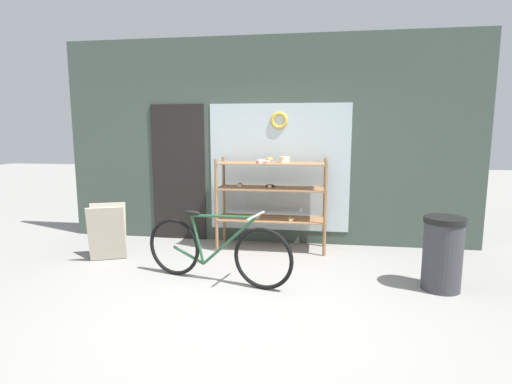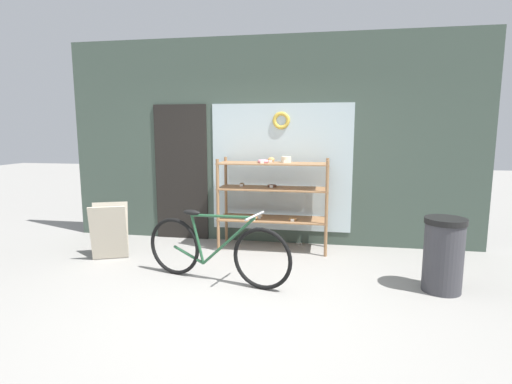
# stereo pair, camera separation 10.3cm
# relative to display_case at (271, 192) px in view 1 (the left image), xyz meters

# --- Properties ---
(ground_plane) EXTENTS (30.00, 30.00, 0.00)m
(ground_plane) POSITION_rel_display_case_xyz_m (-0.13, -1.91, -0.84)
(ground_plane) COLOR gray
(storefront_facade) EXTENTS (6.27, 0.13, 3.07)m
(storefront_facade) POSITION_rel_display_case_xyz_m (-0.17, 0.39, 0.67)
(storefront_facade) COLOR #3D4C42
(storefront_facade) RESTS_ON ground_plane
(display_case) EXTENTS (1.55, 0.51, 1.34)m
(display_case) POSITION_rel_display_case_xyz_m (0.00, 0.00, 0.00)
(display_case) COLOR #8E6642
(display_case) RESTS_ON ground_plane
(bicycle) EXTENTS (1.78, 0.59, 0.82)m
(bicycle) POSITION_rel_display_case_xyz_m (-0.47, -1.38, -0.47)
(bicycle) COLOR black
(bicycle) RESTS_ON ground_plane
(sandwich_board) EXTENTS (0.57, 0.52, 0.74)m
(sandwich_board) POSITION_rel_display_case_xyz_m (-2.08, -0.84, -0.46)
(sandwich_board) COLOR #B2A893
(sandwich_board) RESTS_ON ground_plane
(trash_bin) EXTENTS (0.43, 0.43, 0.80)m
(trash_bin) POSITION_rel_display_case_xyz_m (1.99, -1.23, -0.41)
(trash_bin) COLOR #38383D
(trash_bin) RESTS_ON ground_plane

